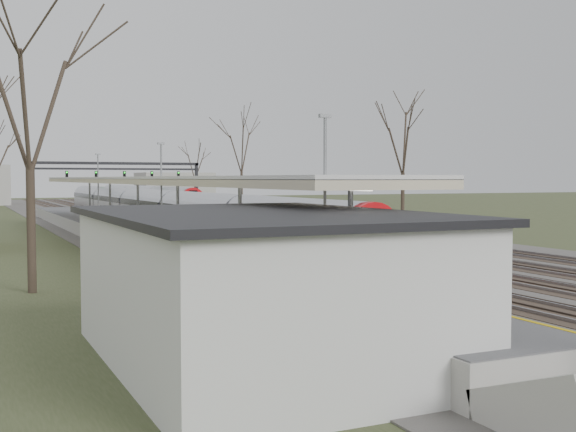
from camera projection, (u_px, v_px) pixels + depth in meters
name	position (u px, v px, depth m)	size (l,w,h in m)	color
track_bed	(189.00, 223.00, 63.56)	(24.00, 160.00, 0.22)	#474442
platform	(125.00, 236.00, 43.77)	(3.50, 69.00, 1.00)	#9E9B93
canopy	(142.00, 180.00, 39.49)	(4.10, 50.00, 3.11)	slate
station_building	(257.00, 291.00, 15.52)	(6.00, 9.00, 3.20)	silver
signal_gantry	(118.00, 171.00, 90.50)	(21.00, 0.59, 6.08)	black
tree_west_near	(28.00, 83.00, 24.64)	(5.00, 5.00, 10.30)	#2D231C
tree_east_far	(403.00, 137.00, 57.14)	(5.00, 5.00, 10.30)	#2D231C
train_near	(152.00, 207.00, 63.96)	(2.62, 75.21, 3.05)	#9EA1A8
train_far	(143.00, 197.00, 96.59)	(2.62, 45.21, 3.05)	#9EA1A8
passenger	(432.00, 266.00, 17.45)	(0.66, 0.43, 1.81)	#2B3854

